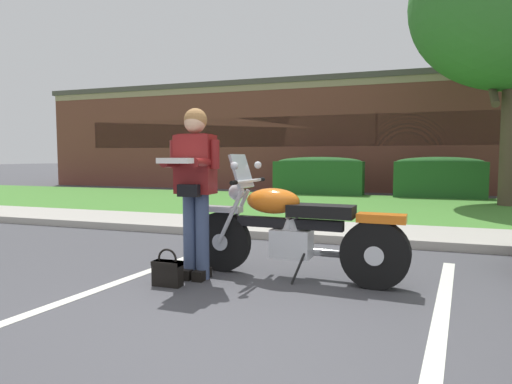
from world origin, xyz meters
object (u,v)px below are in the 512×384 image
at_px(motorcycle, 301,231).
at_px(handbag, 168,271).
at_px(rider_person, 194,179).
at_px(hedge_left, 319,175).
at_px(brick_building, 383,138).
at_px(hedge_center_left, 439,177).

height_order(motorcycle, handbag, motorcycle).
distance_m(rider_person, handbag, 0.93).
bearing_deg(hedge_left, motorcycle, -80.15).
bearing_deg(brick_building, hedge_left, -105.60).
xyz_separation_m(motorcycle, hedge_center_left, (1.88, 9.58, 0.16)).
bearing_deg(handbag, rider_person, 66.26).
height_order(motorcycle, hedge_center_left, motorcycle).
bearing_deg(rider_person, hedge_center_left, 73.72).
xyz_separation_m(motorcycle, rider_person, (-1.01, -0.32, 0.52)).
bearing_deg(motorcycle, brick_building, 90.08).
bearing_deg(hedge_center_left, hedge_left, -180.00).
xyz_separation_m(handbag, hedge_center_left, (3.03, 10.21, 0.51)).
relative_size(handbag, hedge_center_left, 0.14).
bearing_deg(hedge_center_left, brick_building, 107.93).
bearing_deg(brick_building, hedge_center_left, -72.07).
xyz_separation_m(handbag, brick_building, (1.13, 16.09, 1.93)).
bearing_deg(rider_person, handbag, -113.74).
distance_m(motorcycle, hedge_left, 9.72).
relative_size(motorcycle, handbag, 6.23).
distance_m(handbag, hedge_left, 10.23).
relative_size(rider_person, brick_building, 0.06).
xyz_separation_m(hedge_center_left, brick_building, (-1.90, 5.88, 1.42)).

